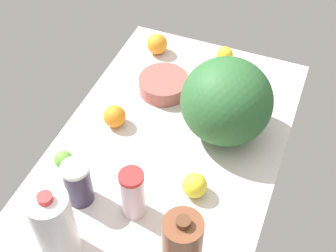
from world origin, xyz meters
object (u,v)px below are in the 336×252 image
Objects in this scene: tumbler_cup at (134,194)px; lime_near_front at (64,160)px; watermelon at (226,101)px; lemon_loose at (225,55)px; lemon_far_back at (195,185)px; milk_jug at (55,226)px; orange_beside_bowl at (115,116)px; shaker_bottle at (78,183)px; chocolate_milk_jug at (182,247)px; mixing_bowl at (164,85)px; orange_by_jug at (157,44)px.

tumbler_cup is 2.89× the size of lime_near_front.
lemon_loose is at bearing 16.26° from watermelon.
lime_near_front is at bearing 127.91° from watermelon.
lemon_far_back is (-28.81, 0.68, -10.63)cm from watermelon.
milk_jug is 3.37× the size of orange_beside_bowl.
shaker_bottle is at bearing 10.96° from milk_jug.
lemon_loose is at bearing -3.13° from tumbler_cup.
chocolate_milk_jug is 38.97cm from shaker_bottle.
mixing_bowl is (65.72, 31.75, -8.83)cm from chocolate_milk_jug.
lime_near_front is at bearing 162.69° from orange_beside_bowl.
chocolate_milk_jug reaches higher than shaker_bottle.
watermelon reaches higher than chocolate_milk_jug.
lime_near_front is (-34.40, 44.16, -11.48)cm from watermelon.
mixing_bowl is 3.03× the size of lime_near_front.
orange_beside_bowl is at bearing 157.30° from mixing_bowl.
watermelon reaches higher than lime_near_front.
mixing_bowl is 24.83cm from orange_beside_bowl.
tumbler_cup is 79.19cm from lemon_loose.
watermelon is 1.94× the size of shaker_bottle.
orange_beside_bowl is (-43.59, -1.75, -0.26)cm from orange_by_jug.
lemon_far_back and orange_beside_bowl have the same top height.
chocolate_milk_jug is 60.03cm from orange_beside_bowl.
milk_jug is at bearing -151.56° from lime_near_front.
orange_beside_bowl is at bearing 43.97° from chocolate_milk_jug.
mixing_bowl is at bearing -5.81° from shaker_bottle.
orange_by_jug is (66.81, -5.48, 1.15)cm from lime_near_front.
milk_jug reaches higher than shaker_bottle.
milk_jug is 4.33× the size of lime_near_front.
shaker_bottle is 76.43cm from orange_by_jug.
mixing_bowl is at bearing 33.35° from lemon_far_back.
tumbler_cup is at bearing 57.95° from chocolate_milk_jug.
tumbler_cup is 44.78cm from watermelon.
tumbler_cup is 78.00cm from orange_by_jug.
watermelon is 57.14cm from lime_near_front.
lemon_loose is at bearing -33.11° from mixing_bowl.
shaker_bottle reaches higher than orange_by_jug.
lemon_far_back is 0.93× the size of orange_by_jug.
tumbler_cup reaches higher than shaker_bottle.
milk_jug is at bearing -174.45° from orange_by_jug.
lemon_far_back reaches higher than lemon_loose.
lime_near_front is at bearing 68.01° from chocolate_milk_jug.
watermelon reaches higher than orange_beside_bowl.
orange_by_jug reaches higher than lemon_far_back.
chocolate_milk_jug is 3.17× the size of lemon_far_back.
milk_jug is 3.41× the size of lemon_far_back.
orange_beside_bowl is at bearing -17.31° from lime_near_front.
mixing_bowl is 2.39× the size of lemon_far_back.
orange_by_jug reaches higher than lime_near_front.
watermelon reaches higher than lemon_loose.
orange_by_jug reaches higher than lemon_loose.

